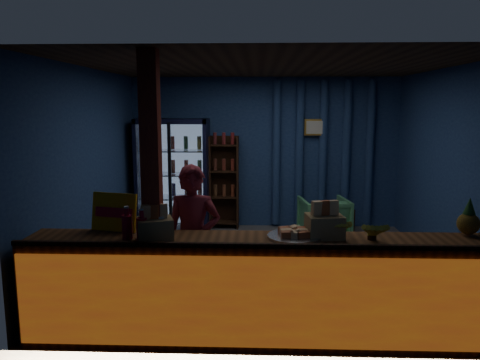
{
  "coord_description": "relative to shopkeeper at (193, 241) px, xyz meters",
  "views": [
    {
      "loc": [
        -0.12,
        -5.93,
        2.13
      ],
      "look_at": [
        -0.34,
        -0.2,
        1.21
      ],
      "focal_mm": 35.0,
      "sensor_mm": 36.0,
      "label": 1
    }
  ],
  "objects": [
    {
      "name": "snack_box_centre",
      "position": [
        1.25,
        -0.42,
        0.3
      ],
      "size": [
        0.35,
        0.3,
        0.33
      ],
      "color": "olive",
      "rests_on": "counter"
    },
    {
      "name": "bottle_shelf",
      "position": [
        0.07,
        3.46,
        0.02
      ],
      "size": [
        0.5,
        0.28,
        1.6
      ],
      "color": "#361B11",
      "rests_on": "ground"
    },
    {
      "name": "pineapple",
      "position": [
        2.57,
        -0.32,
        0.32
      ],
      "size": [
        0.2,
        0.2,
        0.34
      ],
      "color": "olive",
      "rests_on": "counter"
    },
    {
      "name": "beverage_cooler",
      "position": [
        -0.78,
        3.32,
        0.16
      ],
      "size": [
        1.2,
        0.62,
        1.9
      ],
      "color": "black",
      "rests_on": "ground"
    },
    {
      "name": "shopkeeper",
      "position": [
        0.0,
        0.0,
        0.0
      ],
      "size": [
        0.58,
        0.4,
        1.54
      ],
      "primitive_type": "imported",
      "rotation": [
        0.0,
        0.0,
        -0.06
      ],
      "color": "maroon",
      "rests_on": "ground"
    },
    {
      "name": "green_chair",
      "position": [
        1.71,
        2.78,
        -0.43
      ],
      "size": [
        0.82,
        0.84,
        0.67
      ],
      "primitive_type": "imported",
      "rotation": [
        0.0,
        0.0,
        3.29
      ],
      "color": "#51A364",
      "rests_on": "ground"
    },
    {
      "name": "curtain_folds",
      "position": [
        1.77,
        3.54,
        0.53
      ],
      "size": [
        1.74,
        0.14,
        2.5
      ],
      "color": "navy",
      "rests_on": "room_walls"
    },
    {
      "name": "yellow_sign",
      "position": [
        -0.7,
        -0.28,
        0.36
      ],
      "size": [
        0.46,
        0.19,
        0.36
      ],
      "color": "#DFA90B",
      "rests_on": "counter"
    },
    {
      "name": "support_post",
      "position": [
        -0.28,
        -0.5,
        0.53
      ],
      "size": [
        0.16,
        0.16,
        2.6
      ],
      "primitive_type": "cube",
      "color": "#9B3416",
      "rests_on": "ground"
    },
    {
      "name": "framed_picture",
      "position": [
        1.62,
        3.5,
        0.98
      ],
      "size": [
        0.36,
        0.04,
        0.28
      ],
      "color": "gold",
      "rests_on": "room_walls"
    },
    {
      "name": "pastry_tray",
      "position": [
        0.98,
        -0.46,
        0.2
      ],
      "size": [
        0.49,
        0.49,
        0.08
      ],
      "color": "silver",
      "rests_on": "counter"
    },
    {
      "name": "soda_bottles",
      "position": [
        -0.35,
        -0.57,
        0.3
      ],
      "size": [
        0.4,
        0.17,
        0.3
      ],
      "color": "#B20B26",
      "rests_on": "counter"
    },
    {
      "name": "banana_bunches",
      "position": [
        1.51,
        -0.48,
        0.27
      ],
      "size": [
        0.56,
        0.32,
        0.19
      ],
      "color": "gold",
      "rests_on": "counter"
    },
    {
      "name": "side_table",
      "position": [
        1.92,
        2.94,
        -0.53
      ],
      "size": [
        0.55,
        0.41,
        0.58
      ],
      "color": "#361B11",
      "rests_on": "ground"
    },
    {
      "name": "ground",
      "position": [
        0.77,
        1.4,
        -0.77
      ],
      "size": [
        4.6,
        4.6,
        0.0
      ],
      "primitive_type": "plane",
      "color": "#515154",
      "rests_on": "ground"
    },
    {
      "name": "room_walls",
      "position": [
        0.77,
        1.4,
        0.8
      ],
      "size": [
        4.6,
        4.6,
        4.6
      ],
      "color": "navy",
      "rests_on": "ground"
    },
    {
      "name": "counter",
      "position": [
        0.77,
        -0.51,
        -0.3
      ],
      "size": [
        4.4,
        0.57,
        0.99
      ],
      "color": "brown",
      "rests_on": "ground"
    },
    {
      "name": "snack_box_left",
      "position": [
        -0.25,
        -0.57,
        0.29
      ],
      "size": [
        0.37,
        0.33,
        0.32
      ],
      "color": "olive",
      "rests_on": "counter"
    }
  ]
}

